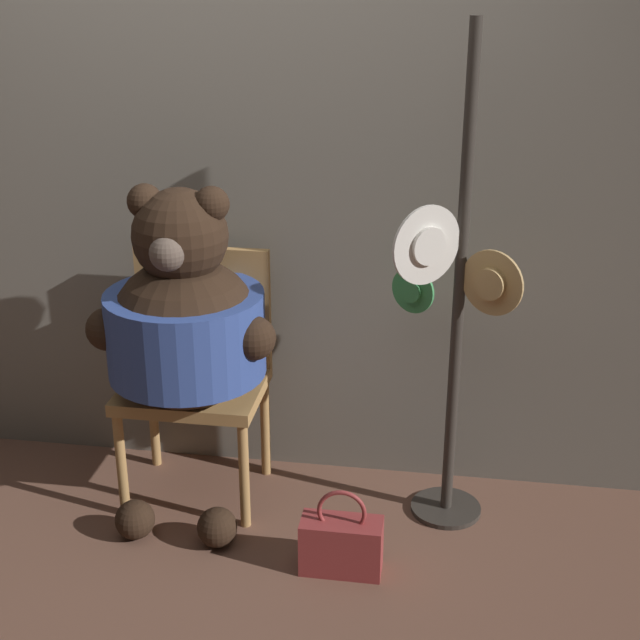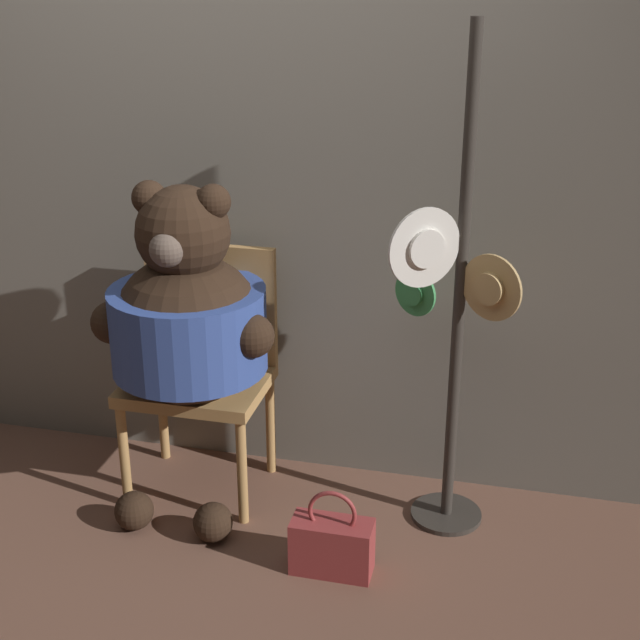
% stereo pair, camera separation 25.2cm
% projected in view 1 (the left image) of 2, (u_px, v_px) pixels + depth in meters
% --- Properties ---
extents(ground_plane, '(14.00, 14.00, 0.00)m').
position_uv_depth(ground_plane, '(204.00, 528.00, 3.47)').
color(ground_plane, brown).
extents(wall_back, '(8.00, 0.10, 2.79)m').
position_uv_depth(wall_back, '(228.00, 142.00, 3.48)').
color(wall_back, slate).
rests_on(wall_back, ground_plane).
extents(chair, '(0.55, 0.45, 1.00)m').
position_uv_depth(chair, '(198.00, 363.00, 3.56)').
color(chair, '#B2844C').
rests_on(chair, ground_plane).
extents(teddy_bear, '(0.72, 0.64, 1.32)m').
position_uv_depth(teddy_bear, '(185.00, 324.00, 3.33)').
color(teddy_bear, black).
rests_on(teddy_bear, ground_plane).
extents(hat_display_rack, '(0.47, 0.34, 1.89)m').
position_uv_depth(hat_display_rack, '(452.00, 321.00, 3.25)').
color(hat_display_rack, '#332D28').
rests_on(hat_display_rack, ground_plane).
extents(handbag_on_ground, '(0.29, 0.13, 0.33)m').
position_uv_depth(handbag_on_ground, '(341.00, 544.00, 3.19)').
color(handbag_on_ground, maroon).
rests_on(handbag_on_ground, ground_plane).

